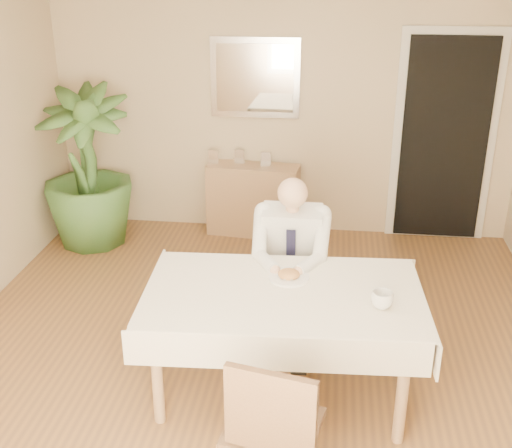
# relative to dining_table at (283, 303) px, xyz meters

# --- Properties ---
(room) EXTENTS (5.00, 5.02, 2.60)m
(room) POSITION_rel_dining_table_xyz_m (-0.24, 0.21, 0.63)
(room) COLOR brown
(room) RESTS_ON ground
(doorway) EXTENTS (0.96, 0.07, 2.10)m
(doorway) POSITION_rel_dining_table_xyz_m (1.31, 2.67, 0.33)
(doorway) COLOR silver
(doorway) RESTS_ON ground
(mirror) EXTENTS (0.86, 0.04, 0.76)m
(mirror) POSITION_rel_dining_table_xyz_m (-0.51, 2.68, 0.88)
(mirror) COLOR silver
(mirror) RESTS_ON room
(dining_table) EXTENTS (1.77, 1.10, 0.75)m
(dining_table) POSITION_rel_dining_table_xyz_m (0.00, 0.00, 0.00)
(dining_table) COLOR #966D4A
(dining_table) RESTS_ON ground
(chair_far) EXTENTS (0.45, 0.45, 0.93)m
(chair_far) POSITION_rel_dining_table_xyz_m (0.00, 0.88, -0.14)
(chair_far) COLOR #412C1A
(chair_far) RESTS_ON ground
(chair_near) EXTENTS (0.53, 0.53, 0.94)m
(chair_near) POSITION_rel_dining_table_xyz_m (0.03, -0.96, -0.14)
(chair_near) COLOR #412C1A
(chair_near) RESTS_ON ground
(seated_man) EXTENTS (0.48, 0.72, 1.24)m
(seated_man) POSITION_rel_dining_table_xyz_m (-0.00, 0.59, 0.02)
(seated_man) COLOR silver
(seated_man) RESTS_ON ground
(plate) EXTENTS (0.26, 0.26, 0.02)m
(plate) POSITION_rel_dining_table_xyz_m (0.02, 0.17, 0.09)
(plate) COLOR white
(plate) RESTS_ON dining_table
(food) EXTENTS (0.14, 0.14, 0.06)m
(food) POSITION_rel_dining_table_xyz_m (0.02, 0.17, 0.11)
(food) COLOR #905E2F
(food) RESTS_ON dining_table
(knife) EXTENTS (0.01, 0.13, 0.01)m
(knife) POSITION_rel_dining_table_xyz_m (0.06, 0.11, 0.11)
(knife) COLOR silver
(knife) RESTS_ON dining_table
(fork) EXTENTS (0.01, 0.13, 0.01)m
(fork) POSITION_rel_dining_table_xyz_m (-0.02, 0.11, 0.11)
(fork) COLOR silver
(fork) RESTS_ON dining_table
(coffee_mug) EXTENTS (0.14, 0.14, 0.10)m
(coffee_mug) POSITION_rel_dining_table_xyz_m (0.58, -0.12, 0.14)
(coffee_mug) COLOR white
(coffee_mug) RESTS_ON dining_table
(sideboard) EXTENTS (0.93, 0.40, 0.72)m
(sideboard) POSITION_rel_dining_table_xyz_m (-0.51, 2.53, -0.31)
(sideboard) COLOR #966D4A
(sideboard) RESTS_ON ground
(photo_frame_left) EXTENTS (0.10, 0.02, 0.14)m
(photo_frame_left) POSITION_rel_dining_table_xyz_m (-0.91, 2.55, 0.12)
(photo_frame_left) COLOR silver
(photo_frame_left) RESTS_ON sideboard
(photo_frame_center) EXTENTS (0.10, 0.02, 0.14)m
(photo_frame_center) POSITION_rel_dining_table_xyz_m (-0.65, 2.59, 0.12)
(photo_frame_center) COLOR silver
(photo_frame_center) RESTS_ON sideboard
(photo_frame_right) EXTENTS (0.10, 0.02, 0.14)m
(photo_frame_right) POSITION_rel_dining_table_xyz_m (-0.38, 2.54, 0.12)
(photo_frame_right) COLOR silver
(photo_frame_right) RESTS_ON sideboard
(potted_palm) EXTENTS (0.93, 0.93, 1.54)m
(potted_palm) POSITION_rel_dining_table_xyz_m (-2.05, 2.12, 0.10)
(potted_palm) COLOR #325523
(potted_palm) RESTS_ON ground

